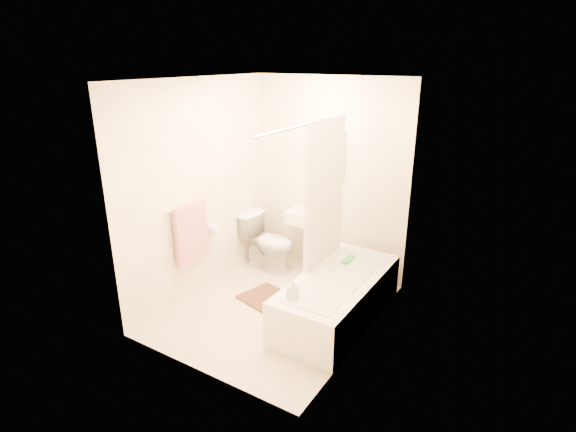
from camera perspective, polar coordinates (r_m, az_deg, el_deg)
The scene contains 17 objects.
floor at distance 4.99m, azimuth -1.55°, elevation -11.71°, with size 2.40×2.40×0.00m, color beige.
ceiling at distance 4.27m, azimuth -1.85°, elevation 17.00°, with size 2.40×2.40×0.00m, color white.
wall_back at distance 5.48m, azimuth 5.27°, elevation 4.81°, with size 2.00×0.02×2.40m, color beige.
wall_left at distance 5.08m, azimuth -11.15°, elevation 3.32°, with size 0.02×2.40×2.40m, color beige.
wall_right at distance 4.05m, azimuth 10.20°, elevation -0.86°, with size 0.02×2.40×2.40m, color beige.
mirror at distance 5.40m, azimuth 5.27°, elevation 7.84°, with size 0.40×0.03×0.55m, color white.
curtain_rod at distance 4.23m, azimuth 2.43°, elevation 11.53°, with size 0.03×0.03×1.70m, color silver.
shower_curtain at distance 4.75m, azimuth 4.68°, elevation 2.72°, with size 0.04×0.80×1.55m, color silver.
towel_bar at distance 4.91m, azimuth -12.69°, elevation 1.42°, with size 0.02×0.02×0.60m, color silver.
towel at distance 5.00m, azimuth -12.17°, elevation -2.12°, with size 0.06×0.45×0.66m, color #CC7266.
toilet_paper at distance 5.28m, azimuth -9.36°, elevation -1.68°, with size 0.12×0.12×0.11m, color white.
toilet at distance 5.74m, azimuth -2.51°, elevation -3.38°, with size 0.40×0.72×0.71m, color white.
sink at distance 5.65m, azimuth 2.54°, elevation -2.79°, with size 0.45×0.36×0.88m, color white, non-canonical shape.
bathtub at distance 4.76m, azimuth 6.33°, elevation -10.25°, with size 0.73×1.67×0.47m, color white, non-canonical shape.
bath_mat at distance 5.14m, azimuth -2.31°, elevation -10.57°, with size 0.65×0.48×0.02m, color #56301E.
soap_bottle at distance 4.20m, azimuth 0.61°, elevation -9.28°, with size 0.09×0.09×0.20m, color white.
scrub_brush at distance 4.99m, azimuth 7.64°, elevation -5.54°, with size 0.07×0.22×0.04m, color green.
Camera 1 is at (2.36, -3.55, 2.60)m, focal length 28.00 mm.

